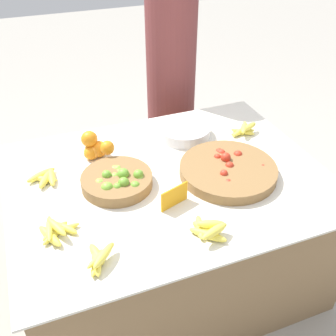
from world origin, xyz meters
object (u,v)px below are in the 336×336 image
object	(u,v)px
price_sign	(174,197)
metal_bowl	(184,131)
vendor_person	(171,76)
lime_bowl	(118,180)
tomato_basket	(228,170)

from	to	relation	value
price_sign	metal_bowl	bearing A→B (deg)	44.54
price_sign	vendor_person	size ratio (longest dim) A/B	0.08
vendor_person	price_sign	bearing A→B (deg)	-110.81
lime_bowl	vendor_person	size ratio (longest dim) A/B	0.20
metal_bowl	vendor_person	size ratio (longest dim) A/B	0.18
lime_bowl	metal_bowl	world-z (taller)	lime_bowl
tomato_basket	vendor_person	world-z (taller)	vendor_person
metal_bowl	price_sign	bearing A→B (deg)	-117.14
lime_bowl	tomato_basket	bearing A→B (deg)	-11.39
lime_bowl	tomato_basket	xyz separation A→B (m)	(0.52, -0.11, -0.00)
lime_bowl	price_sign	size ratio (longest dim) A/B	2.36
tomato_basket	price_sign	bearing A→B (deg)	-160.25
lime_bowl	tomato_basket	size ratio (longest dim) A/B	0.71
metal_bowl	price_sign	distance (m)	0.59
lime_bowl	vendor_person	distance (m)	1.12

